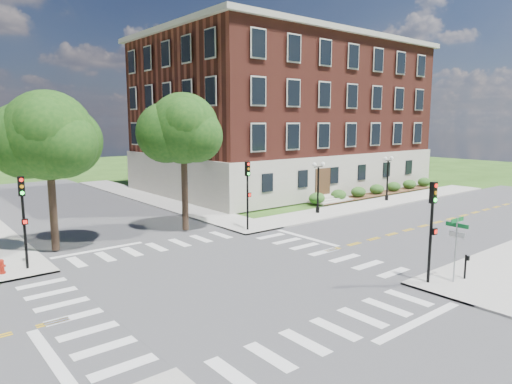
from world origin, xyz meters
TOP-DOWN VIEW (x-y plane):
  - ground at (0.00, 0.00)m, footprint 160.00×160.00m
  - road_ew at (0.00, 0.00)m, footprint 90.00×12.00m
  - road_ns at (0.00, 0.00)m, footprint 12.00×90.00m
  - sidewalk_ne at (15.38, 15.38)m, footprint 34.00×34.00m
  - crosswalk_east at (7.20, 0.00)m, footprint 2.20×10.20m
  - stop_bar_east at (8.80, 3.00)m, footprint 0.40×5.50m
  - main_building at (24.00, 21.99)m, footprint 30.60×22.40m
  - shrub_row at (27.00, 10.80)m, footprint 18.00×2.00m
  - tree_c at (-5.08, 10.08)m, footprint 5.13×5.13m
  - tree_d at (3.51, 9.68)m, footprint 4.84×4.84m
  - traffic_signal_se at (7.00, -6.83)m, footprint 0.32×0.35m
  - traffic_signal_ne at (6.92, 6.94)m, footprint 0.33×0.37m
  - traffic_signal_nw at (-7.22, 7.36)m, footprint 0.35×0.40m
  - twin_lamp_west at (15.14, 8.00)m, footprint 1.36×0.36m
  - twin_lamp_east at (24.79, 8.02)m, footprint 1.36×0.36m
  - street_sign_pole at (8.00, -7.54)m, footprint 1.10×1.10m
  - push_button_post at (8.84, -7.68)m, footprint 0.14×0.21m
  - fire_hydrant at (-8.41, 7.27)m, footprint 0.35×0.35m

SIDE VIEW (x-z plane):
  - ground at x=0.00m, z-range 0.00..0.00m
  - crosswalk_east at x=7.20m, z-range -0.01..0.01m
  - stop_bar_east at x=8.80m, z-range 0.00..0.00m
  - shrub_row at x=27.00m, z-range -0.65..0.65m
  - road_ew at x=0.00m, z-range 0.00..0.01m
  - road_ns at x=0.00m, z-range 0.00..0.01m
  - sidewalk_ne at x=15.38m, z-range 0.00..0.12m
  - fire_hydrant at x=-8.41m, z-range 0.09..0.84m
  - push_button_post at x=8.84m, z-range 0.20..1.40m
  - street_sign_pole at x=8.00m, z-range 0.76..3.86m
  - twin_lamp_west at x=15.14m, z-range 0.41..4.64m
  - twin_lamp_east at x=24.79m, z-range 0.41..4.64m
  - traffic_signal_se at x=7.00m, z-range 0.79..5.59m
  - traffic_signal_ne at x=6.92m, z-range 0.79..5.59m
  - traffic_signal_nw at x=-7.22m, z-range 0.79..5.59m
  - tree_c at x=-5.08m, z-range 2.18..11.50m
  - tree_d at x=3.51m, z-range 2.41..11.89m
  - main_building at x=24.00m, z-range 0.09..16.59m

